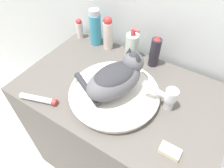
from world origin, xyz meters
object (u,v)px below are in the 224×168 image
at_px(cat, 116,77).
at_px(hairspray_can_black, 155,52).
at_px(soap_bar, 170,151).
at_px(mouthwash_bottle, 95,28).
at_px(cream_tube, 39,99).
at_px(lotion_bottle_white, 108,33).
at_px(deodorant_stick, 80,28).
at_px(faucet, 167,97).
at_px(soap_pump_bottle, 132,46).

bearing_deg(cat, hairspray_can_black, 7.69).
xyz_separation_m(cat, soap_bar, (0.32, -0.14, -0.11)).
xyz_separation_m(mouthwash_bottle, cream_tube, (0.04, -0.51, -0.09)).
distance_m(cat, soap_bar, 0.36).
bearing_deg(mouthwash_bottle, lotion_bottle_white, 0.00).
distance_m(lotion_bottle_white, cream_tube, 0.52).
bearing_deg(hairspray_can_black, deodorant_stick, -180.00).
relative_size(lotion_bottle_white, hairspray_can_black, 1.10).
relative_size(faucet, hairspray_can_black, 0.83).
bearing_deg(faucet, deodorant_stick, -36.99).
bearing_deg(faucet, soap_bar, 99.31).
height_order(soap_pump_bottle, soap_bar, soap_pump_bottle).
bearing_deg(hairspray_can_black, cream_tube, -123.16).
bearing_deg(soap_bar, faucet, 116.66).
height_order(lotion_bottle_white, hairspray_can_black, lotion_bottle_white).
distance_m(mouthwash_bottle, lotion_bottle_white, 0.09).
height_order(cat, hairspray_can_black, cat).
xyz_separation_m(faucet, lotion_bottle_white, (-0.45, 0.23, 0.03)).
bearing_deg(cream_tube, faucet, 28.98).
xyz_separation_m(hairspray_can_black, cream_tube, (-0.33, -0.51, -0.07)).
xyz_separation_m(hairspray_can_black, soap_bar, (0.26, -0.43, -0.07)).
bearing_deg(lotion_bottle_white, cream_tube, -94.98).
relative_size(faucet, mouthwash_bottle, 0.71).
xyz_separation_m(lotion_bottle_white, soap_pump_bottle, (0.16, 0.00, -0.03)).
relative_size(faucet, soap_pump_bottle, 0.86).
relative_size(cat, soap_bar, 4.11).
height_order(lotion_bottle_white, cream_tube, lotion_bottle_white).
distance_m(deodorant_stick, soap_bar, 0.87).
bearing_deg(lotion_bottle_white, faucet, -27.50).
bearing_deg(cat, cream_tube, 147.42).
distance_m(soap_pump_bottle, soap_bar, 0.58).
bearing_deg(mouthwash_bottle, cream_tube, -85.31).
distance_m(lotion_bottle_white, soap_bar, 0.70).
bearing_deg(mouthwash_bottle, soap_pump_bottle, 0.00).
bearing_deg(mouthwash_bottle, hairspray_can_black, 0.00).
bearing_deg(cream_tube, lotion_bottle_white, 85.02).
xyz_separation_m(cat, cream_tube, (-0.27, -0.22, -0.10)).
bearing_deg(lotion_bottle_white, soap_bar, -37.97).
height_order(mouthwash_bottle, hairspray_can_black, mouthwash_bottle).
distance_m(hairspray_can_black, soap_bar, 0.50).
xyz_separation_m(soap_pump_bottle, cream_tube, (-0.20, -0.51, -0.06)).
bearing_deg(soap_pump_bottle, cream_tube, -111.45).
bearing_deg(mouthwash_bottle, soap_bar, -34.00).
bearing_deg(soap_bar, deodorant_stick, 150.47).
distance_m(soap_pump_bottle, cream_tube, 0.55).
bearing_deg(deodorant_stick, hairspray_can_black, 0.00).
distance_m(deodorant_stick, hairspray_can_black, 0.49).
bearing_deg(hairspray_can_black, mouthwash_bottle, -180.00).
xyz_separation_m(deodorant_stick, soap_pump_bottle, (0.36, 0.00, 0.01)).
bearing_deg(faucet, soap_pump_bottle, -55.82).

